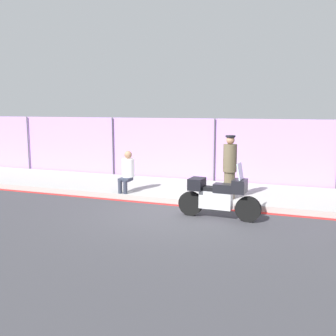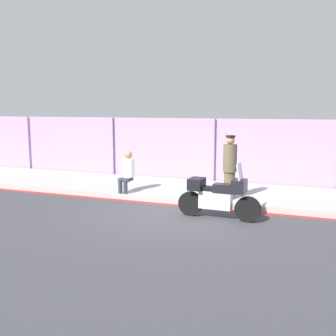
% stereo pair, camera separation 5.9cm
% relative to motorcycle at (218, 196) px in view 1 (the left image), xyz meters
% --- Properties ---
extents(ground_plane, '(120.00, 120.00, 0.00)m').
position_rel_motorcycle_xyz_m(ground_plane, '(-1.14, 0.08, -0.60)').
color(ground_plane, '#38383D').
extents(sidewalk, '(30.80, 3.24, 0.17)m').
position_rel_motorcycle_xyz_m(sidewalk, '(-1.14, 2.63, -0.51)').
color(sidewalk, '#9E9E99').
rests_on(sidewalk, ground_plane).
extents(curb_paint_stripe, '(30.80, 0.18, 0.01)m').
position_rel_motorcycle_xyz_m(curb_paint_stripe, '(-1.14, 0.92, -0.59)').
color(curb_paint_stripe, red).
rests_on(curb_paint_stripe, ground_plane).
extents(storefront_fence, '(29.26, 0.17, 2.43)m').
position_rel_motorcycle_xyz_m(storefront_fence, '(-1.14, 4.34, 0.62)').
color(storefront_fence, '#AD7FC6').
rests_on(storefront_fence, ground_plane).
extents(motorcycle, '(2.17, 0.55, 1.48)m').
position_rel_motorcycle_xyz_m(motorcycle, '(0.00, 0.00, 0.00)').
color(motorcycle, black).
rests_on(motorcycle, ground_plane).
extents(officer_standing, '(0.40, 0.40, 1.87)m').
position_rel_motorcycle_xyz_m(officer_standing, '(-0.03, 1.59, 0.53)').
color(officer_standing, brown).
rests_on(officer_standing, sidewalk).
extents(person_seated_on_curb, '(0.40, 0.68, 1.30)m').
position_rel_motorcycle_xyz_m(person_seated_on_curb, '(-3.28, 1.47, 0.29)').
color(person_seated_on_curb, '#2D3342').
rests_on(person_seated_on_curb, sidewalk).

